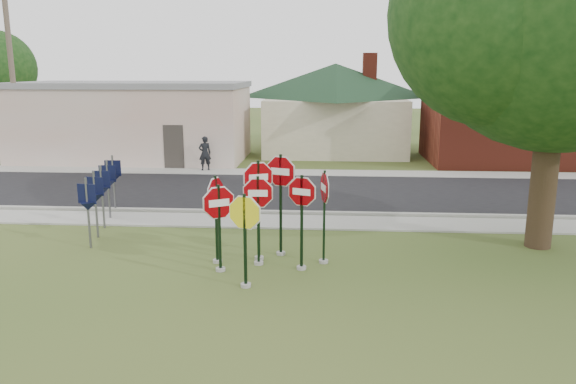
# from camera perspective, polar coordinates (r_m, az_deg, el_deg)

# --- Properties ---
(ground) EXTENTS (120.00, 120.00, 0.00)m
(ground) POSITION_cam_1_polar(r_m,az_deg,el_deg) (13.09, -3.08, -9.56)
(ground) COLOR #39511E
(ground) RESTS_ON ground
(sidewalk_near) EXTENTS (60.00, 1.60, 0.06)m
(sidewalk_near) POSITION_cam_1_polar(r_m,az_deg,el_deg) (18.27, -0.99, -3.03)
(sidewalk_near) COLOR gray
(sidewalk_near) RESTS_ON ground
(road) EXTENTS (60.00, 7.00, 0.04)m
(road) POSITION_cam_1_polar(r_m,az_deg,el_deg) (22.63, -0.01, -0.02)
(road) COLOR black
(road) RESTS_ON ground
(sidewalk_far) EXTENTS (60.00, 1.60, 0.06)m
(sidewalk_far) POSITION_cam_1_polar(r_m,az_deg,el_deg) (26.84, 0.62, 1.98)
(sidewalk_far) COLOR gray
(sidewalk_far) RESTS_ON ground
(curb) EXTENTS (60.00, 0.20, 0.14)m
(curb) POSITION_cam_1_polar(r_m,az_deg,el_deg) (19.22, -0.73, -2.12)
(curb) COLOR gray
(curb) RESTS_ON ground
(stop_sign_center) EXTENTS (1.06, 0.24, 2.40)m
(stop_sign_center) POSITION_cam_1_polar(r_m,az_deg,el_deg) (14.06, -3.06, -1.70)
(stop_sign_center) COLOR gray
(stop_sign_center) RESTS_ON ground
(stop_sign_yellow) EXTENTS (1.04, 0.33, 2.29)m
(stop_sign_yellow) POSITION_cam_1_polar(r_m,az_deg,el_deg) (12.64, -4.40, -3.75)
(stop_sign_yellow) COLOR gray
(stop_sign_yellow) RESTS_ON ground
(stop_sign_left) EXTENTS (0.97, 0.57, 2.29)m
(stop_sign_left) POSITION_cam_1_polar(r_m,az_deg,el_deg) (13.71, -7.01, -2.48)
(stop_sign_left) COLOR gray
(stop_sign_left) RESTS_ON ground
(stop_sign_right) EXTENTS (0.95, 0.38, 2.49)m
(stop_sign_right) POSITION_cam_1_polar(r_m,az_deg,el_deg) (13.69, 1.41, -1.85)
(stop_sign_right) COLOR gray
(stop_sign_right) RESTS_ON ground
(stop_sign_back_right) EXTENTS (1.06, 0.40, 2.84)m
(stop_sign_back_right) POSITION_cam_1_polar(r_m,az_deg,el_deg) (14.71, -0.75, 0.29)
(stop_sign_back_right) COLOR gray
(stop_sign_back_right) RESTS_ON ground
(stop_sign_back_left) EXTENTS (1.00, 0.46, 2.74)m
(stop_sign_back_left) POSITION_cam_1_polar(r_m,az_deg,el_deg) (14.38, -3.03, -0.35)
(stop_sign_back_left) COLOR gray
(stop_sign_back_left) RESTS_ON ground
(stop_sign_far_right) EXTENTS (0.26, 1.07, 2.53)m
(stop_sign_far_right) POSITION_cam_1_polar(r_m,az_deg,el_deg) (14.16, 3.71, -1.19)
(stop_sign_far_right) COLOR gray
(stop_sign_far_right) RESTS_ON ground
(stop_sign_far_left) EXTENTS (0.33, 1.05, 2.39)m
(stop_sign_far_left) POSITION_cam_1_polar(r_m,az_deg,el_deg) (14.30, -7.33, -1.55)
(stop_sign_far_left) COLOR gray
(stop_sign_far_left) RESTS_ON ground
(route_sign_row) EXTENTS (1.43, 4.63, 2.00)m
(route_sign_row) POSITION_cam_1_polar(r_m,az_deg,el_deg) (18.31, -18.37, 0.21)
(route_sign_row) COLOR #59595E
(route_sign_row) RESTS_ON ground
(building_stucco) EXTENTS (12.20, 6.20, 4.20)m
(building_stucco) POSITION_cam_1_polar(r_m,az_deg,el_deg) (31.95, -15.42, 7.05)
(building_stucco) COLOR beige
(building_stucco) RESTS_ON ground
(building_house) EXTENTS (11.60, 11.60, 6.20)m
(building_house) POSITION_cam_1_polar(r_m,az_deg,el_deg) (34.07, 4.83, 10.28)
(building_house) COLOR beige
(building_house) RESTS_ON ground
(building_brick) EXTENTS (10.20, 6.20, 4.75)m
(building_brick) POSITION_cam_1_polar(r_m,az_deg,el_deg) (32.38, 22.99, 7.04)
(building_brick) COLOR maroon
(building_brick) RESTS_ON ground
(oak_tree) EXTENTS (11.27, 10.67, 10.37)m
(oak_tree) POSITION_cam_1_polar(r_m,az_deg,el_deg) (16.73, 26.03, 16.80)
(oak_tree) COLOR black
(oak_tree) RESTS_ON ground
(utility_pole_near) EXTENTS (2.20, 0.26, 9.50)m
(utility_pole_near) POSITION_cam_1_polar(r_m,az_deg,el_deg) (31.36, -26.27, 11.30)
(utility_pole_near) COLOR brown
(utility_pole_near) RESTS_ON ground
(pedestrian) EXTENTS (0.71, 0.61, 1.66)m
(pedestrian) POSITION_cam_1_polar(r_m,az_deg,el_deg) (27.53, -8.44, 3.92)
(pedestrian) COLOR black
(pedestrian) RESTS_ON sidewalk_far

